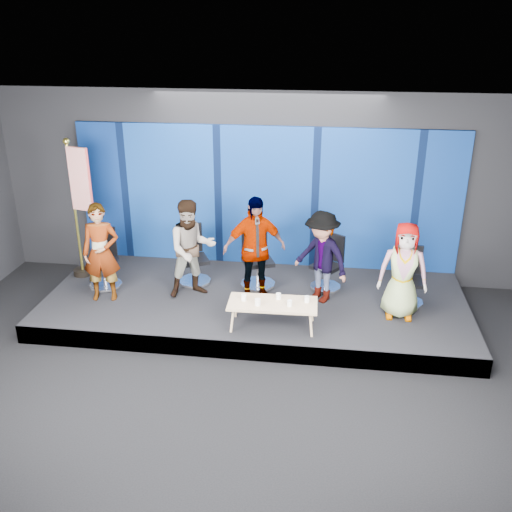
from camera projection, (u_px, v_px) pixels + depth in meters
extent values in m
plane|color=black|center=(230.00, 402.00, 7.45)|extent=(10.00, 10.00, 0.00)
cube|color=black|center=(267.00, 189.00, 10.42)|extent=(10.00, 0.02, 3.50)
cube|color=black|center=(224.00, 134.00, 6.09)|extent=(10.00, 8.00, 0.02)
cube|color=black|center=(256.00, 304.00, 9.68)|extent=(7.00, 3.00, 0.30)
cube|color=#061B4F|center=(266.00, 197.00, 10.44)|extent=(7.00, 0.08, 2.60)
cylinder|color=silver|center=(106.00, 285.00, 9.95)|extent=(0.67, 0.67, 0.06)
cylinder|color=silver|center=(105.00, 274.00, 9.87)|extent=(0.07, 0.07, 0.38)
cube|color=black|center=(103.00, 264.00, 9.79)|extent=(0.53, 0.53, 0.07)
cube|color=black|center=(104.00, 242.00, 9.88)|extent=(0.42, 0.12, 0.53)
imported|color=black|center=(101.00, 253.00, 9.24)|extent=(0.66, 0.50, 1.65)
cylinder|color=silver|center=(195.00, 281.00, 10.09)|extent=(0.78, 0.78, 0.06)
cylinder|color=silver|center=(194.00, 270.00, 10.01)|extent=(0.07, 0.07, 0.39)
cube|color=black|center=(194.00, 260.00, 9.93)|extent=(0.62, 0.62, 0.07)
cube|color=black|center=(190.00, 238.00, 10.01)|extent=(0.40, 0.23, 0.53)
imported|color=black|center=(192.00, 249.00, 9.37)|extent=(1.01, 0.93, 1.66)
cylinder|color=silver|center=(258.00, 284.00, 9.97)|extent=(0.80, 0.80, 0.06)
cylinder|color=silver|center=(258.00, 272.00, 9.88)|extent=(0.07, 0.07, 0.41)
cube|color=black|center=(258.00, 261.00, 9.80)|extent=(0.64, 0.64, 0.07)
cube|color=black|center=(254.00, 238.00, 9.89)|extent=(0.44, 0.22, 0.56)
imported|color=black|center=(254.00, 249.00, 9.23)|extent=(1.12, 0.79, 1.77)
cylinder|color=silver|center=(325.00, 287.00, 9.89)|extent=(0.75, 0.75, 0.05)
cylinder|color=silver|center=(326.00, 276.00, 9.81)|extent=(0.06, 0.06, 0.36)
cube|color=black|center=(326.00, 267.00, 9.74)|extent=(0.60, 0.60, 0.06)
cube|color=black|center=(334.00, 247.00, 9.77)|extent=(0.35, 0.26, 0.49)
imported|color=black|center=(321.00, 257.00, 9.21)|extent=(1.15, 1.04, 1.54)
cylinder|color=silver|center=(406.00, 302.00, 9.36)|extent=(0.56, 0.56, 0.05)
cylinder|color=silver|center=(408.00, 291.00, 9.28)|extent=(0.06, 0.06, 0.36)
cube|color=black|center=(409.00, 281.00, 9.21)|extent=(0.45, 0.45, 0.06)
cube|color=black|center=(410.00, 259.00, 9.29)|extent=(0.40, 0.07, 0.49)
imported|color=black|center=(403.00, 271.00, 8.71)|extent=(0.78, 0.53, 1.54)
cube|color=tan|center=(273.00, 304.00, 8.53)|extent=(1.35, 0.60, 0.04)
cylinder|color=tan|center=(232.00, 321.00, 8.47)|extent=(0.04, 0.04, 0.37)
cylinder|color=tan|center=(236.00, 307.00, 8.87)|extent=(0.04, 0.04, 0.37)
cylinder|color=tan|center=(311.00, 325.00, 8.35)|extent=(0.04, 0.04, 0.37)
cylinder|color=tan|center=(311.00, 311.00, 8.76)|extent=(0.04, 0.04, 0.37)
cylinder|color=white|center=(244.00, 297.00, 8.57)|extent=(0.08, 0.08, 0.10)
cylinder|color=white|center=(258.00, 302.00, 8.43)|extent=(0.09, 0.09, 0.10)
cylinder|color=white|center=(278.00, 296.00, 8.61)|extent=(0.08, 0.08, 0.09)
cylinder|color=white|center=(290.00, 303.00, 8.41)|extent=(0.08, 0.08, 0.09)
cylinder|color=white|center=(307.00, 299.00, 8.52)|extent=(0.08, 0.08, 0.09)
cylinder|color=black|center=(83.00, 272.00, 10.41)|extent=(0.33, 0.33, 0.10)
cylinder|color=gold|center=(75.00, 210.00, 9.95)|extent=(0.05, 0.05, 2.28)
sphere|color=gold|center=(66.00, 141.00, 9.49)|extent=(0.11, 0.11, 0.11)
cube|color=#B51415|center=(80.00, 179.00, 9.64)|extent=(0.40, 0.16, 1.09)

